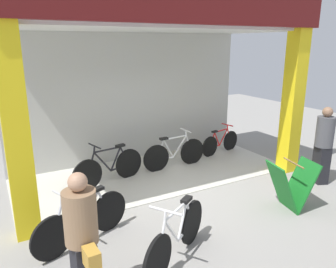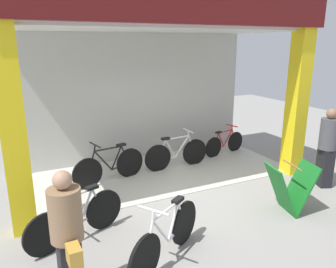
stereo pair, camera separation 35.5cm
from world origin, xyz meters
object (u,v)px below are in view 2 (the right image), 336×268
sandwich_board_sign (290,188)px  bicycle_inside_0 (177,154)px  pedestrian_3 (327,146)px  bicycle_inside_2 (225,143)px  bicycle_parked_1 (167,237)px  bicycle_inside_1 (110,166)px  bicycle_parked_0 (77,219)px  pedestrian_0 (68,237)px

sandwich_board_sign → bicycle_inside_0: bearing=106.5°
bicycle_inside_0 → pedestrian_3: (2.41, -2.33, 0.52)m
bicycle_inside_2 → bicycle_parked_1: (-3.49, -3.54, 0.06)m
bicycle_inside_0 → bicycle_inside_1: size_ratio=1.00×
bicycle_inside_0 → sandwich_board_sign: bicycle_inside_0 is taller
sandwich_board_sign → pedestrian_3: bearing=19.1°
pedestrian_3 → bicycle_parked_0: bearing=177.6°
bicycle_inside_1 → bicycle_inside_2: (3.44, 0.49, -0.06)m
bicycle_inside_0 → sandwich_board_sign: (0.85, -2.87, 0.09)m
bicycle_inside_0 → bicycle_inside_1: (-1.75, -0.14, 0.01)m
bicycle_inside_1 → pedestrian_0: size_ratio=1.01×
bicycle_inside_2 → pedestrian_0: (-4.85, -3.76, 0.56)m
bicycle_inside_0 → bicycle_parked_1: bearing=-119.5°
pedestrian_0 → sandwich_board_sign: bearing=7.6°
bicycle_parked_1 → pedestrian_3: (4.22, 0.86, 0.52)m
bicycle_inside_1 → bicycle_parked_0: size_ratio=1.06×
bicycle_inside_0 → pedestrian_0: pedestrian_0 is taller
bicycle_inside_0 → bicycle_inside_2: bicycle_inside_0 is taller
bicycle_parked_0 → sandwich_board_sign: bearing=-11.6°
bicycle_inside_2 → bicycle_parked_0: (-4.54, -2.46, 0.06)m
sandwich_board_sign → bicycle_inside_2: bearing=75.4°
sandwich_board_sign → pedestrian_0: pedestrian_0 is taller
bicycle_inside_0 → bicycle_parked_0: size_ratio=1.06×
pedestrian_0 → pedestrian_3: pedestrian_3 is taller
bicycle_parked_0 → bicycle_inside_0: bearing=36.6°
bicycle_parked_1 → pedestrian_0: bearing=-170.7°
bicycle_inside_0 → bicycle_inside_1: bearing=-175.4°
bicycle_inside_0 → sandwich_board_sign: 3.00m
bicycle_inside_1 → pedestrian_0: pedestrian_0 is taller
sandwich_board_sign → pedestrian_3: (1.56, 0.54, 0.44)m
bicycle_inside_0 → bicycle_parked_1: size_ratio=1.15×
bicycle_inside_2 → pedestrian_3: bearing=-74.9°
bicycle_inside_0 → bicycle_inside_2: 1.73m
sandwich_board_sign → pedestrian_0: (-4.01, -0.54, 0.42)m
bicycle_inside_1 → sandwich_board_sign: 3.77m
bicycle_parked_1 → bicycle_inside_2: bearing=45.4°
bicycle_inside_1 → bicycle_inside_2: 3.47m
sandwich_board_sign → pedestrian_3: 1.71m
bicycle_parked_0 → pedestrian_3: bearing=-2.4°
bicycle_inside_1 → bicycle_parked_0: (-1.10, -1.97, -0.01)m
bicycle_parked_0 → pedestrian_0: (-0.32, -1.30, 0.51)m
bicycle_inside_2 → bicycle_parked_0: bicycle_parked_0 is taller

